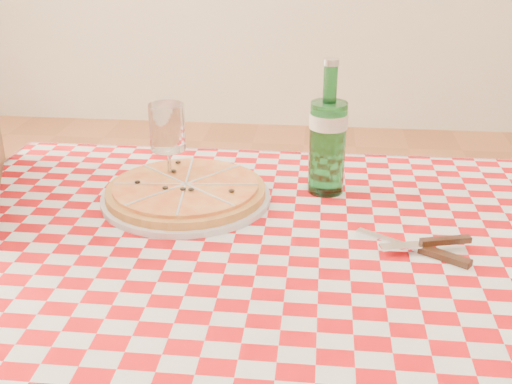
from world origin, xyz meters
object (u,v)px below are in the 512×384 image
wine_glass (168,148)px  water_bottle (328,128)px  dining_table (263,281)px  pizza_plate (186,190)px

wine_glass → water_bottle: bearing=4.3°
dining_table → water_bottle: (0.11, 0.22, 0.24)m
water_bottle → wine_glass: (-0.33, -0.02, -0.05)m
pizza_plate → wine_glass: (-0.05, 0.05, 0.07)m
water_bottle → wine_glass: bearing=-175.7°
dining_table → wine_glass: size_ratio=6.38×
pizza_plate → water_bottle: bearing=15.2°
water_bottle → pizza_plate: bearing=-164.8°
pizza_plate → water_bottle: (0.29, 0.08, 0.12)m
dining_table → wine_glass: bearing=138.8°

